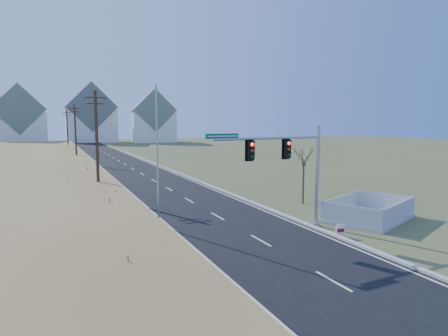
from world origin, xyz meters
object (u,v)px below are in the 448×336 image
open_sign (340,230)px  flagpole (158,172)px  bare_tree (304,155)px  traffic_signal_mast (294,165)px  fence_enclosure (369,215)px

open_sign → flagpole: (-8.80, 6.01, 3.06)m
open_sign → bare_tree: 9.78m
traffic_signal_mast → fence_enclosure: bearing=-3.3°
traffic_signal_mast → fence_enclosure: 6.99m
flagpole → bare_tree: flagpole is taller
bare_tree → open_sign: bearing=-111.7°
traffic_signal_mast → flagpole: (-7.19, 3.65, -0.46)m
flagpole → bare_tree: bearing=11.5°
fence_enclosure → flagpole: (-13.17, 3.55, 3.15)m
open_sign → traffic_signal_mast: bearing=130.5°
traffic_signal_mast → bare_tree: traffic_signal_mast is taller
traffic_signal_mast → flagpole: size_ratio=0.90×
traffic_signal_mast → flagpole: bearing=148.8°
traffic_signal_mast → flagpole: flagpole is taller
fence_enclosure → open_sign: 5.01m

